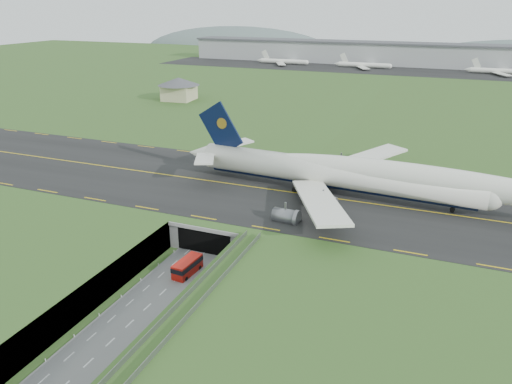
% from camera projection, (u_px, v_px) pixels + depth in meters
% --- Properties ---
extents(ground, '(900.00, 900.00, 0.00)m').
position_uv_depth(ground, '(185.00, 272.00, 95.84)').
color(ground, '#3A5923').
rests_on(ground, ground).
extents(airfield_deck, '(800.00, 800.00, 6.00)m').
position_uv_depth(airfield_deck, '(184.00, 258.00, 94.76)').
color(airfield_deck, gray).
rests_on(airfield_deck, ground).
extents(trench_road, '(12.00, 75.00, 0.20)m').
position_uv_depth(trench_road, '(164.00, 291.00, 89.31)').
color(trench_road, slate).
rests_on(trench_road, ground).
extents(taxiway, '(800.00, 44.00, 0.18)m').
position_uv_depth(taxiway, '(251.00, 187.00, 122.25)').
color(taxiway, black).
rests_on(taxiway, airfield_deck).
extents(tunnel_portal, '(17.00, 22.30, 6.00)m').
position_uv_depth(tunnel_portal, '(222.00, 223.00, 109.12)').
color(tunnel_portal, gray).
rests_on(tunnel_portal, ground).
extents(guideway, '(3.00, 53.00, 7.05)m').
position_uv_depth(guideway, '(185.00, 316.00, 73.55)').
color(guideway, '#A8A8A3').
rests_on(guideway, ground).
extents(jumbo_jet, '(93.91, 60.41, 20.03)m').
position_uv_depth(jumbo_jet, '(362.00, 176.00, 113.77)').
color(jumbo_jet, white).
rests_on(jumbo_jet, ground).
extents(shuttle_tram, '(3.24, 7.28, 2.90)m').
position_uv_depth(shuttle_tram, '(187.00, 267.00, 94.58)').
color(shuttle_tram, '#BA140C').
rests_on(shuttle_tram, ground).
extents(service_building, '(20.39, 20.39, 10.29)m').
position_uv_depth(service_building, '(179.00, 87.00, 227.05)').
color(service_building, '#C5BE8E').
rests_on(service_building, ground).
extents(cargo_terminal, '(320.00, 67.00, 15.60)m').
position_uv_depth(cargo_terminal, '(395.00, 54.00, 350.25)').
color(cargo_terminal, '#B2B2B2').
rests_on(cargo_terminal, ground).
extents(distant_hills, '(700.00, 91.00, 60.00)m').
position_uv_depth(distant_hills, '(485.00, 64.00, 447.42)').
color(distant_hills, slate).
rests_on(distant_hills, ground).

